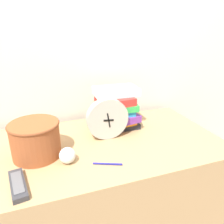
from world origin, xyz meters
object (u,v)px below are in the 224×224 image
at_px(basket, 35,138).
at_px(crumpled_paper_ball, 67,155).
at_px(pen, 108,164).
at_px(tv_remote, 18,185).
at_px(desk_clock, 107,119).
at_px(book_stack, 116,109).

xyz_separation_m(basket, crumpled_paper_ball, (0.12, -0.10, -0.05)).
relative_size(crumpled_paper_ball, pen, 0.59).
relative_size(tv_remote, crumpled_paper_ball, 2.60).
relative_size(desk_clock, crumpled_paper_ball, 3.09).
relative_size(basket, crumpled_paper_ball, 3.15).
xyz_separation_m(tv_remote, pen, (0.35, 0.02, -0.01)).
xyz_separation_m(book_stack, tv_remote, (-0.50, -0.35, -0.10)).
height_order(basket, tv_remote, basket).
relative_size(book_stack, tv_remote, 1.40).
height_order(basket, pen, basket).
bearing_deg(pen, crumpled_paper_ball, 155.07).
distance_m(book_stack, tv_remote, 0.62).
xyz_separation_m(desk_clock, basket, (-0.35, -0.05, -0.02)).
xyz_separation_m(book_stack, basket, (-0.43, -0.15, -0.03)).
bearing_deg(basket, pen, -32.43).
height_order(desk_clock, book_stack, book_stack).
bearing_deg(book_stack, tv_remote, -145.51).
relative_size(desk_clock, basket, 0.98).
bearing_deg(crumpled_paper_ball, desk_clock, 33.77).
bearing_deg(pen, tv_remote, -176.39).
bearing_deg(pen, basket, 147.57).
bearing_deg(desk_clock, book_stack, 50.01).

